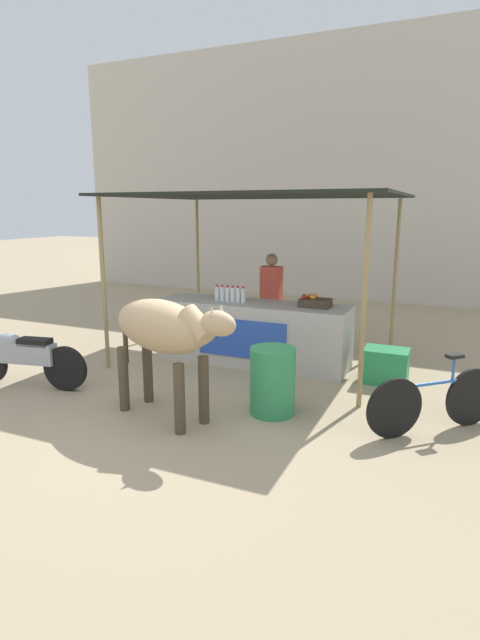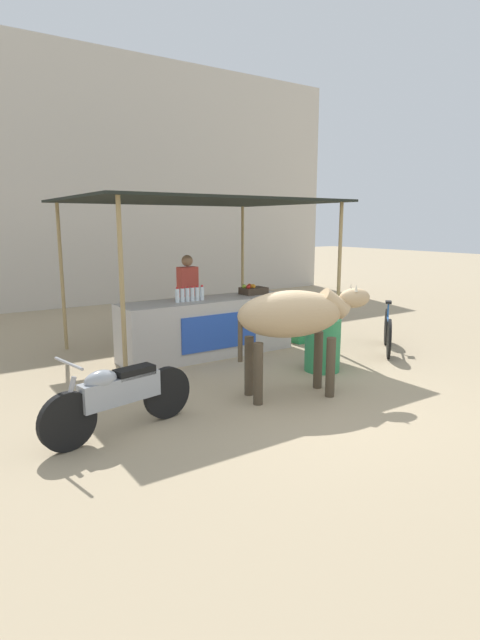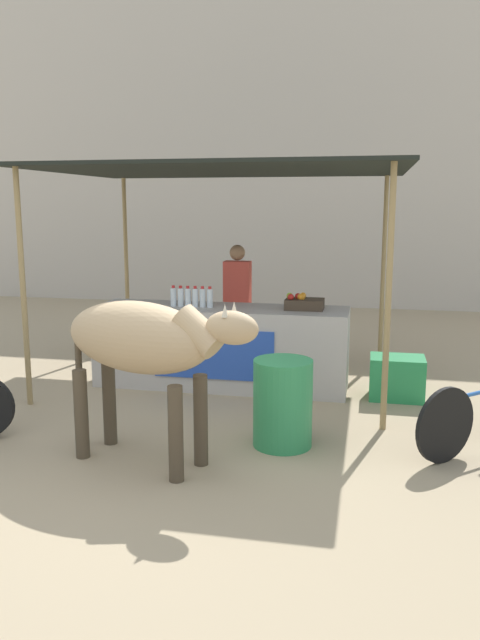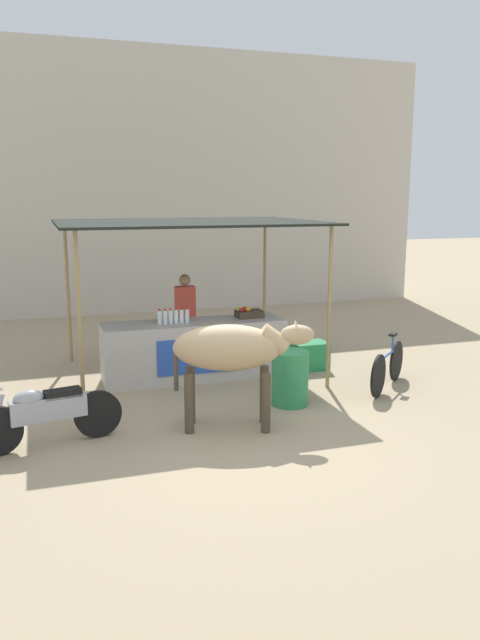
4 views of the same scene
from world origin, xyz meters
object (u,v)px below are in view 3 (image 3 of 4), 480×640
at_px(vendor_behind_counter, 237,306).
at_px(cooler_box, 397,378).
at_px(cow, 144,344).
at_px(water_barrel, 283,403).
at_px(fruit_crate, 304,303).
at_px(stall_counter, 221,347).

relative_size(vendor_behind_counter, cooler_box, 2.75).
xyz_separation_m(cooler_box, cow, (-2.13, -2.26, 0.79)).
bearing_deg(water_barrel, fruit_crate, 90.53).
height_order(stall_counter, cooler_box, stall_counter).
distance_m(fruit_crate, water_barrel, 1.91).
height_order(fruit_crate, vendor_behind_counter, vendor_behind_counter).
relative_size(stall_counter, water_barrel, 3.77).
bearing_deg(stall_counter, cow, -91.98).
bearing_deg(cow, water_barrel, 29.95).
distance_m(fruit_crate, vendor_behind_counter, 1.18).
xyz_separation_m(water_barrel, cow, (-1.07, -0.62, 0.63)).
distance_m(vendor_behind_counter, cooler_box, 2.27).
bearing_deg(cooler_box, water_barrel, -122.85).
bearing_deg(water_barrel, vendor_behind_counter, 110.87).
relative_size(fruit_crate, water_barrel, 0.55).
relative_size(water_barrel, cow, 0.43).
height_order(fruit_crate, cooler_box, fruit_crate).
xyz_separation_m(stall_counter, vendor_behind_counter, (0.03, 0.75, 0.37)).
bearing_deg(fruit_crate, water_barrel, -89.47).
bearing_deg(stall_counter, vendor_behind_counter, 87.34).
height_order(cooler_box, water_barrel, water_barrel).
bearing_deg(cow, stall_counter, 88.02).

